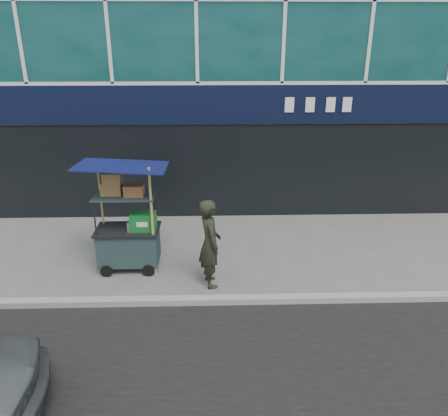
{
  "coord_description": "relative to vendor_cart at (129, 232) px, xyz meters",
  "views": [
    {
      "loc": [
        0.32,
        -6.82,
        4.42
      ],
      "look_at": [
        0.55,
        1.2,
        1.27
      ],
      "focal_mm": 35.0,
      "sensor_mm": 36.0,
      "label": 1
    }
  ],
  "objects": [
    {
      "name": "curb",
      "position": [
        1.35,
        -1.34,
        -0.73
      ],
      "size": [
        80.0,
        0.18,
        0.12
      ],
      "primitive_type": "cube",
      "color": "#97968E",
      "rests_on": "ground"
    },
    {
      "name": "vendor_man",
      "position": [
        1.62,
        -0.67,
        0.07
      ],
      "size": [
        0.55,
        0.7,
        1.72
      ],
      "primitive_type": "imported",
      "rotation": [
        0.0,
        0.0,
        1.81
      ],
      "color": "black",
      "rests_on": "ground"
    },
    {
      "name": "ground",
      "position": [
        1.35,
        -1.14,
        -0.79
      ],
      "size": [
        80.0,
        80.0,
        0.0
      ],
      "primitive_type": "plane",
      "color": "#61615C",
      "rests_on": "ground"
    },
    {
      "name": "vendor_cart",
      "position": [
        0.0,
        0.0,
        0.0
      ],
      "size": [
        1.68,
        1.18,
        2.26
      ],
      "rotation": [
        0.0,
        0.0,
        0.0
      ],
      "color": "#1B2D2E",
      "rests_on": "ground"
    }
  ]
}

